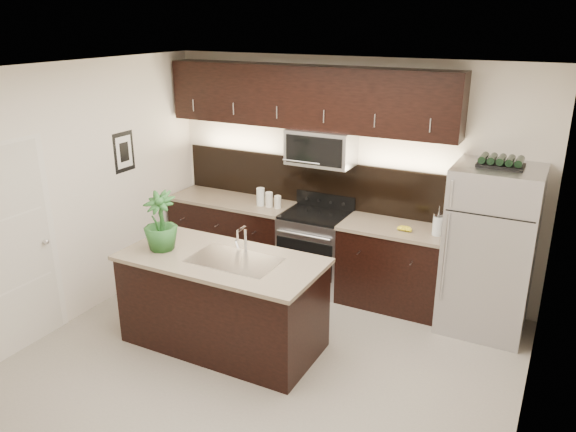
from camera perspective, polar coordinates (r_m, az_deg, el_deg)
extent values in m
plane|color=gray|center=(5.53, -2.42, -14.59)|extent=(4.50, 4.50, 0.00)
cube|color=silver|center=(6.62, 6.01, 4.12)|extent=(4.50, 0.02, 2.70)
cube|color=silver|center=(3.49, -19.56, -11.87)|extent=(4.50, 0.02, 2.70)
cube|color=silver|center=(6.28, -20.77, 2.06)|extent=(0.02, 4.00, 2.70)
cube|color=silver|center=(4.33, 24.32, -6.22)|extent=(0.02, 4.00, 2.70)
cube|color=white|center=(4.59, -2.92, 14.50)|extent=(4.50, 4.00, 0.02)
cube|color=silver|center=(5.91, -25.90, -3.27)|extent=(0.04, 0.80, 2.02)
sphere|color=silver|center=(6.06, -23.35, -2.41)|extent=(0.06, 0.06, 0.06)
cube|color=black|center=(6.70, -16.31, 6.26)|extent=(0.01, 0.32, 0.46)
cube|color=white|center=(6.69, -16.29, 6.26)|extent=(0.00, 0.24, 0.36)
cube|color=black|center=(7.26, -5.60, -1.94)|extent=(1.57, 0.62, 0.90)
cube|color=black|center=(6.44, 10.60, -5.12)|extent=(1.16, 0.62, 0.90)
cube|color=#B2B2B7|center=(6.74, 2.79, -3.62)|extent=(0.76, 0.62, 0.90)
cube|color=black|center=(6.57, 2.85, 0.10)|extent=(0.76, 0.60, 0.03)
cube|color=tan|center=(7.10, -5.72, 1.58)|extent=(1.59, 0.65, 0.04)
cube|color=tan|center=(6.26, 10.87, -1.20)|extent=(1.18, 0.65, 0.04)
cube|color=black|center=(6.81, 2.36, 3.52)|extent=(3.49, 0.02, 0.56)
cube|color=#B2B2B7|center=(6.45, 3.38, 6.98)|extent=(0.76, 0.40, 0.40)
cube|color=black|center=(6.47, 1.92, 11.99)|extent=(3.49, 0.33, 0.70)
cube|color=black|center=(5.62, -6.62, -8.77)|extent=(1.90, 0.90, 0.90)
cube|color=tan|center=(5.41, -6.81, -4.39)|extent=(1.96, 0.96, 0.04)
cube|color=silver|center=(5.32, -5.48, -4.45)|extent=(0.84, 0.50, 0.01)
cylinder|color=silver|center=(5.44, -4.33, -2.55)|extent=(0.03, 0.03, 0.24)
cylinder|color=silver|center=(5.33, -4.76, -1.31)|extent=(0.02, 0.14, 0.02)
cylinder|color=silver|center=(5.29, -5.15, -2.06)|extent=(0.02, 0.02, 0.10)
cube|color=#B2B2B7|center=(6.04, 19.79, -3.30)|extent=(0.84, 0.76, 1.75)
cube|color=black|center=(5.78, 20.79, 4.85)|extent=(0.43, 0.27, 0.03)
cylinder|color=black|center=(5.78, 19.24, 5.58)|extent=(0.07, 0.25, 0.07)
cylinder|color=black|center=(5.77, 20.05, 5.46)|extent=(0.07, 0.25, 0.07)
cylinder|color=black|center=(5.76, 20.85, 5.34)|extent=(0.07, 0.25, 0.07)
cylinder|color=black|center=(5.76, 21.66, 5.22)|extent=(0.07, 0.25, 0.07)
cylinder|color=black|center=(5.75, 22.47, 5.10)|extent=(0.07, 0.25, 0.07)
imported|color=#235722|center=(5.58, -12.85, -0.52)|extent=(0.35, 0.35, 0.59)
cylinder|color=silver|center=(6.80, -2.80, 1.96)|extent=(0.10, 0.10, 0.22)
cylinder|color=silver|center=(6.75, -1.93, 1.68)|extent=(0.09, 0.09, 0.18)
cylinder|color=silver|center=(6.70, -1.05, 1.43)|extent=(0.08, 0.08, 0.15)
cylinder|color=silver|center=(6.07, 14.95, -0.95)|extent=(0.10, 0.10, 0.21)
cylinder|color=silver|center=(6.03, 15.05, 0.08)|extent=(0.11, 0.11, 0.02)
cylinder|color=silver|center=(6.02, 15.09, 0.55)|extent=(0.01, 0.01, 0.08)
ellipsoid|color=gold|center=(6.15, 11.40, -1.17)|extent=(0.16, 0.13, 0.05)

